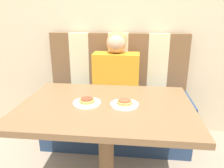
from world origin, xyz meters
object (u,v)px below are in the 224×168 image
Objects in this scene: plate_left at (87,103)px; plate_right at (125,105)px; pizza_left at (87,100)px; pizza_right at (125,102)px; person at (116,67)px.

plate_right is at bearing 0.00° from plate_left.
pizza_left is 0.23m from pizza_right.
pizza_right is (0.12, -0.73, -0.04)m from person.
person reaches higher than plate_right.
plate_left is (-0.12, -0.73, -0.05)m from person.
person is at bearing 99.04° from pizza_right.
person is at bearing 80.96° from pizza_left.
pizza_left is (-0.23, 0.00, 0.02)m from plate_right.
plate_left is 0.23m from plate_right.
pizza_left is (-0.12, -0.73, -0.04)m from person.
plate_right is 1.77× the size of pizza_left.
person is at bearing 99.04° from plate_right.
person is 0.74m from pizza_left.
person is 6.16× the size of pizza_left.
pizza_left reaches higher than plate_left.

